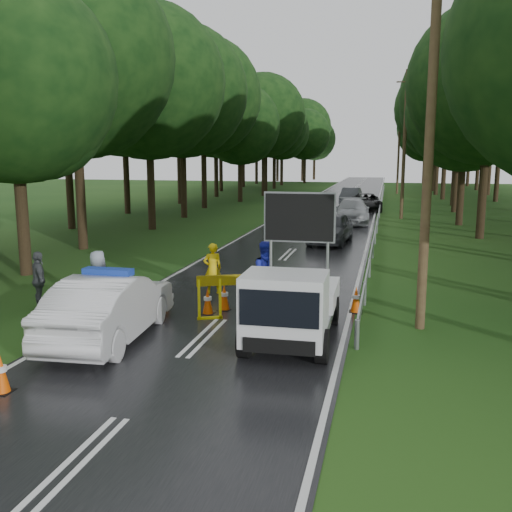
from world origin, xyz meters
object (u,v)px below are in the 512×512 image
(work_truck, at_px, (292,304))
(barrier, at_px, (251,285))
(queue_car_first, at_px, (331,228))
(officer, at_px, (213,269))
(queue_car_third, at_px, (366,202))
(police_sedan, at_px, (110,307))
(civilian, at_px, (267,275))
(queue_car_second, at_px, (352,211))
(queue_car_fourth, at_px, (351,196))

(work_truck, relative_size, barrier, 1.60)
(work_truck, height_order, queue_car_first, work_truck)
(officer, height_order, queue_car_first, officer)
(barrier, bearing_deg, queue_car_third, 62.41)
(queue_car_first, xyz_separation_m, queue_car_third, (1.07, 17.13, -0.08))
(police_sedan, relative_size, civilian, 2.51)
(police_sedan, bearing_deg, queue_car_second, -103.58)
(barrier, distance_m, officer, 2.96)
(work_truck, bearing_deg, civilian, 111.96)
(work_truck, bearing_deg, queue_car_second, 89.49)
(queue_car_third, bearing_deg, queue_car_fourth, 99.23)
(work_truck, relative_size, queue_car_third, 0.89)
(barrier, bearing_deg, police_sedan, -162.11)
(police_sedan, xyz_separation_m, officer, (1.05, 4.93, 0.03))
(police_sedan, distance_m, officer, 5.04)
(police_sedan, relative_size, work_truck, 1.13)
(queue_car_fourth, bearing_deg, queue_car_first, -85.73)
(queue_car_second, bearing_deg, work_truck, -92.44)
(civilian, height_order, queue_car_fourth, civilian)
(police_sedan, relative_size, queue_car_fourth, 1.12)
(civilian, bearing_deg, officer, 108.57)
(work_truck, distance_m, queue_car_first, 15.75)
(officer, bearing_deg, queue_car_first, -134.13)
(civilian, relative_size, queue_car_second, 0.37)
(barrier, height_order, queue_car_third, queue_car_third)
(barrier, relative_size, queue_car_fourth, 0.62)
(barrier, distance_m, queue_car_third, 31.10)
(police_sedan, height_order, queue_car_fourth, police_sedan)
(police_sedan, height_order, civilian, civilian)
(barrier, height_order, queue_car_first, queue_car_first)
(officer, bearing_deg, queue_car_fourth, -124.88)
(barrier, bearing_deg, officer, 103.96)
(queue_car_third, relative_size, queue_car_fourth, 1.12)
(police_sedan, xyz_separation_m, work_truck, (4.30, 0.78, 0.14))
(officer, bearing_deg, queue_car_second, -130.16)
(civilian, height_order, queue_car_first, civilian)
(civilian, bearing_deg, work_truck, -106.58)
(queue_car_second, height_order, queue_car_fourth, queue_car_second)
(queue_car_second, distance_m, queue_car_third, 8.42)
(queue_car_second, xyz_separation_m, queue_car_third, (0.56, 8.40, -0.09))
(officer, height_order, civilian, civilian)
(officer, xyz_separation_m, civilian, (2.05, -1.28, 0.16))
(police_sedan, xyz_separation_m, queue_car_third, (4.73, 33.64, -0.12))
(queue_car_fourth, bearing_deg, queue_car_third, -72.17)
(queue_car_first, bearing_deg, civilian, -87.33)
(queue_car_first, height_order, queue_car_third, queue_car_first)
(civilian, distance_m, queue_car_third, 30.05)
(barrier, bearing_deg, queue_car_first, 62.62)
(civilian, relative_size, queue_car_fourth, 0.45)
(work_truck, xyz_separation_m, civilian, (-1.20, 2.86, 0.05))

